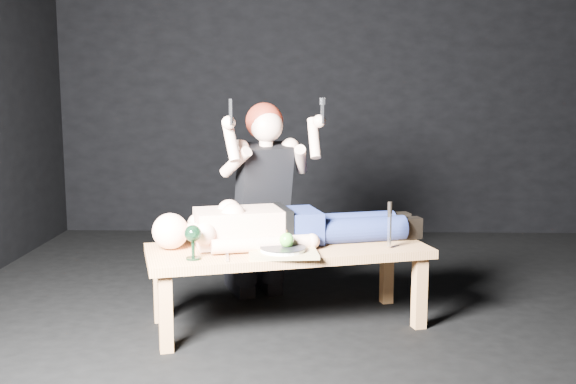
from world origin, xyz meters
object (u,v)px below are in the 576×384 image
Objects in this scene: kneeling_woman at (260,199)px; carving_knife at (390,225)px; serving_tray at (283,253)px; lying_man at (291,221)px; table at (288,286)px; goblet at (193,242)px.

kneeling_woman reaches higher than carving_knife.
serving_tray is (0.17, -0.69, -0.18)m from kneeling_woman.
carving_knife is (0.54, -0.12, 0.00)m from lying_man.
carving_knife is at bearing -56.90° from kneeling_woman.
table is 0.66m from carving_knife.
table is 0.37m from lying_man.
carving_knife is (0.56, -0.01, 0.35)m from table.
table is 0.30m from serving_tray.
lying_man reaches higher than table.
lying_man is 4.12× the size of serving_tray.
kneeling_woman is at bearing 94.37° from table.
serving_tray is (-0.04, -0.29, -0.12)m from lying_man.
kneeling_woman reaches higher than goblet.
lying_man is 0.32m from serving_tray.
table is at bearing -115.42° from lying_man.
goblet is (-0.29, -0.80, -0.10)m from kneeling_woman.
lying_man is at bearing 151.81° from carving_knife.
lying_man is 1.16× the size of kneeling_woman.
kneeling_woman reaches higher than serving_tray.
carving_knife reaches higher than table.
kneeling_woman is at bearing 101.01° from lying_man.
goblet is (-0.48, -0.30, 0.31)m from table.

